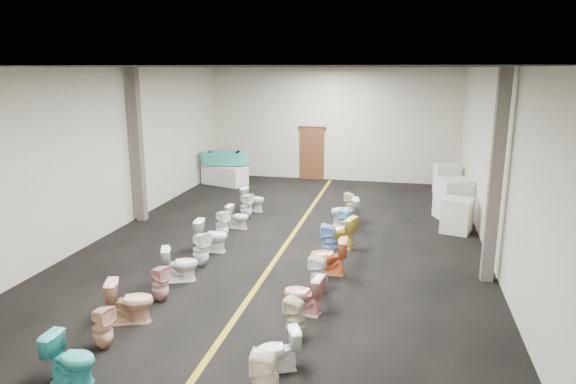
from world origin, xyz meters
name	(u,v)px	position (x,y,z in m)	size (l,w,h in m)	color
floor	(288,242)	(0.00, 0.00, 0.00)	(16.00, 16.00, 0.00)	black
ceiling	(288,67)	(0.00, 0.00, 4.50)	(16.00, 16.00, 0.00)	black
wall_back	(332,125)	(0.00, 8.00, 2.25)	(10.00, 10.00, 0.00)	beige
wall_front	(122,282)	(0.00, -8.00, 2.25)	(10.00, 10.00, 0.00)	beige
wall_left	(111,151)	(-5.00, 0.00, 2.25)	(16.00, 16.00, 0.00)	beige
wall_right	(497,166)	(5.00, 0.00, 2.25)	(16.00, 16.00, 0.00)	beige
aisle_stripe	(288,241)	(0.00, 0.00, 0.00)	(0.12, 15.60, 0.01)	olive
back_door	(312,154)	(-0.80, 7.94, 1.05)	(1.00, 0.10, 2.10)	#562D19
door_frame	(312,128)	(-0.80, 7.95, 2.12)	(1.15, 0.08, 0.10)	#331C11
column_left	(138,146)	(-4.75, 1.00, 2.25)	(0.25, 0.25, 4.50)	#59544C
column_right	(496,179)	(4.75, -1.50, 2.25)	(0.25, 0.25, 4.50)	#59544C
display_table	(225,175)	(-3.96, 6.16, 0.38)	(1.71, 0.85, 0.76)	silver
bathtub	(224,158)	(-3.96, 6.16, 1.07)	(1.85, 0.83, 0.55)	teal
appliance_crate_a	(457,215)	(4.40, 1.85, 0.48)	(0.75, 0.75, 0.96)	silver
appliance_crate_b	(453,199)	(4.40, 3.20, 0.61)	(0.89, 0.89, 1.23)	silver
appliance_crate_c	(449,192)	(4.40, 4.80, 0.46)	(0.81, 0.81, 0.92)	silver
appliance_crate_d	(446,180)	(4.40, 6.24, 0.55)	(0.77, 0.77, 1.11)	silver
toilet_left_0	(71,358)	(-1.69, -6.78, 0.38)	(0.42, 0.74, 0.76)	#36B3B3
toilet_left_1	(102,327)	(-1.77, -5.84, 0.37)	(0.33, 0.34, 0.73)	#E9B392
toilet_left_2	(131,301)	(-1.78, -4.93, 0.41)	(0.46, 0.80, 0.82)	#DDA983
toilet_left_3	(160,284)	(-1.65, -4.03, 0.37)	(0.33, 0.34, 0.74)	#D4979B
toilet_left_4	(180,264)	(-1.70, -3.01, 0.38)	(0.43, 0.75, 0.77)	white
toilet_left_5	(201,249)	(-1.58, -2.13, 0.41)	(0.37, 0.38, 0.82)	white
toilet_left_6	(212,236)	(-1.69, -1.14, 0.41)	(0.46, 0.80, 0.82)	white
toilet_left_7	(222,224)	(-1.79, -0.13, 0.39)	(0.35, 0.36, 0.78)	white
toilet_left_8	(238,217)	(-1.66, 0.84, 0.33)	(0.37, 0.66, 0.67)	white
toilet_left_9	(246,206)	(-1.71, 1.76, 0.40)	(0.36, 0.37, 0.80)	white
toilet_left_10	(253,199)	(-1.76, 2.68, 0.38)	(0.43, 0.75, 0.77)	silver
toilet_right_0	(265,379)	(1.21, -6.69, 0.41)	(0.37, 0.38, 0.82)	#EDE3C4
toilet_right_1	(278,350)	(1.17, -5.82, 0.34)	(0.38, 0.66, 0.67)	white
toilet_right_2	(296,319)	(1.24, -4.87, 0.37)	(0.34, 0.34, 0.75)	beige
toilet_right_3	(303,294)	(1.19, -3.92, 0.39)	(0.43, 0.76, 0.78)	pink
toilet_right_4	(319,274)	(1.31, -2.94, 0.39)	(0.35, 0.36, 0.79)	silver
toilet_right_5	(329,256)	(1.36, -1.94, 0.42)	(0.47, 0.82, 0.84)	#EE7C42
toilet_right_6	(329,241)	(1.23, -0.94, 0.42)	(0.38, 0.39, 0.84)	#79A7DC
toilet_right_7	(340,231)	(1.39, -0.10, 0.42)	(0.47, 0.82, 0.84)	#EFCE51
toilet_right_8	(345,222)	(1.39, 0.93, 0.36)	(0.33, 0.33, 0.72)	#7FC6EC
toilet_right_9	(345,211)	(1.28, 1.83, 0.41)	(0.46, 0.80, 0.81)	silver
toilet_right_10	(350,204)	(1.34, 2.83, 0.36)	(0.33, 0.33, 0.73)	beige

